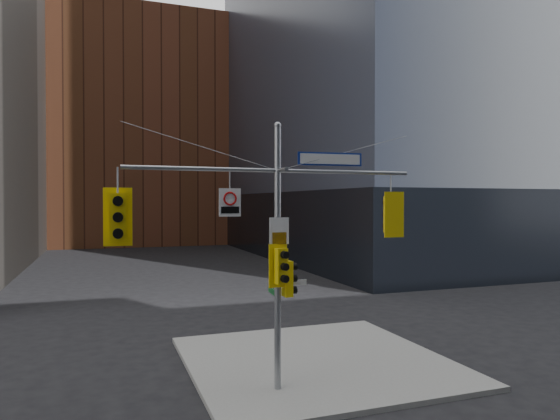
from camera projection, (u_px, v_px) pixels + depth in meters
sidewalk_corner at (316, 361)px, 15.94m from camera, size 8.00×8.00×0.15m
podium_ne at (438, 223)px, 51.01m from camera, size 36.40×36.40×6.00m
brick_midrise at (137, 135)px, 65.88m from camera, size 26.00×20.00×28.00m
signal_assembly at (278, 230)px, 13.31m from camera, size 8.00×0.80×7.30m
traffic_light_west_arm at (118, 217)px, 11.94m from camera, size 0.68×0.54×1.42m
traffic_light_east_arm at (391, 214)px, 14.47m from camera, size 0.63×0.49×1.31m
traffic_light_pole_side at (289, 279)px, 13.44m from camera, size 0.38×0.32×0.96m
traffic_light_pole_front at (281, 266)px, 13.07m from camera, size 0.55×0.50×1.16m
street_sign_blade at (330, 159)px, 13.80m from camera, size 1.87×0.18×0.36m
regulatory_sign_arm at (230, 202)px, 12.83m from camera, size 0.58×0.09×0.73m
regulatory_sign_pole at (279, 232)px, 13.20m from camera, size 0.54×0.05×0.71m
street_blade_ew at (293, 283)px, 13.49m from camera, size 0.74×0.10×0.15m
street_blade_ns at (272, 291)px, 13.76m from camera, size 0.11×0.82×0.16m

